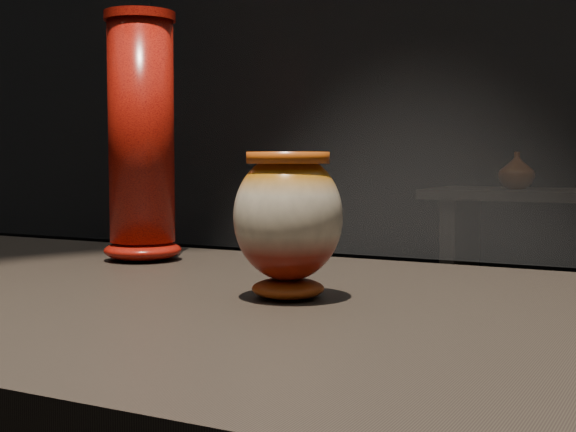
# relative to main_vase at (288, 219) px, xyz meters

# --- Properties ---
(main_vase) EXTENTS (0.15, 0.15, 0.17)m
(main_vase) POSITION_rel_main_vase_xyz_m (0.00, 0.00, 0.00)
(main_vase) COLOR maroon
(main_vase) RESTS_ON display_plinth
(tall_vase) EXTENTS (0.15, 0.15, 0.39)m
(tall_vase) POSITION_rel_main_vase_xyz_m (-0.37, 0.20, 0.10)
(tall_vase) COLOR red
(tall_vase) RESTS_ON display_plinth
(back_vase_left) EXTENTS (0.23, 0.23, 0.19)m
(back_vase_left) POSITION_rel_main_vase_xyz_m (-0.44, 3.36, 0.00)
(back_vase_left) COLOR maroon
(back_vase_left) RESTS_ON back_shelf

